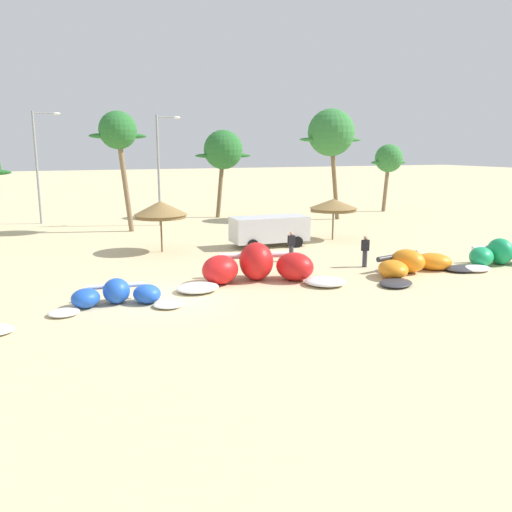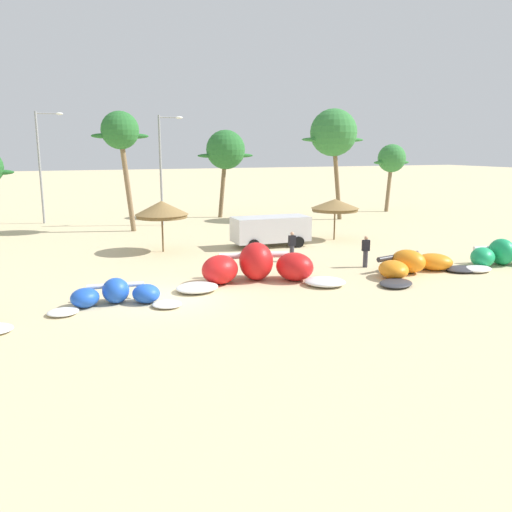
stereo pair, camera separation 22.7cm
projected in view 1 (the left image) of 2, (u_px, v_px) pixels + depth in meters
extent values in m
plane|color=beige|center=(173.00, 298.00, 21.26)|extent=(260.00, 260.00, 0.00)
ellipsoid|color=white|center=(64.00, 313.00, 19.02)|extent=(1.34, 1.27, 0.20)
ellipsoid|color=blue|center=(86.00, 298.00, 19.88)|extent=(1.54, 1.54, 0.74)
ellipsoid|color=blue|center=(116.00, 291.00, 20.43)|extent=(1.18, 1.26, 0.99)
ellipsoid|color=blue|center=(147.00, 294.00, 20.47)|extent=(1.45, 1.49, 0.74)
ellipsoid|color=white|center=(168.00, 305.00, 19.99)|extent=(1.49, 1.45, 0.20)
cylinder|color=white|center=(116.00, 286.00, 20.78)|extent=(2.22, 0.47, 0.20)
cube|color=white|center=(116.00, 292.00, 20.32)|extent=(0.85, 0.51, 0.04)
ellipsoid|color=white|center=(198.00, 288.00, 22.13)|extent=(2.03, 1.80, 0.35)
ellipsoid|color=red|center=(220.00, 270.00, 23.33)|extent=(2.40, 2.39, 1.29)
ellipsoid|color=red|center=(256.00, 261.00, 24.01)|extent=(1.90, 2.11, 1.74)
ellipsoid|color=red|center=(295.00, 267.00, 23.95)|extent=(2.15, 2.30, 1.29)
ellipsoid|color=white|center=(325.00, 282.00, 23.14)|extent=(2.38, 2.29, 0.35)
cylinder|color=white|center=(254.00, 255.00, 24.60)|extent=(3.29, 0.97, 0.30)
cube|color=white|center=(257.00, 262.00, 23.83)|extent=(1.31, 0.89, 0.04)
ellipsoid|color=#333338|center=(396.00, 283.00, 23.14)|extent=(2.23, 2.10, 0.23)
ellipsoid|color=orange|center=(393.00, 269.00, 24.41)|extent=(1.93, 2.17, 0.83)
ellipsoid|color=orange|center=(408.00, 261.00, 25.52)|extent=(1.71, 2.04, 1.13)
ellipsoid|color=orange|center=(433.00, 261.00, 26.08)|extent=(2.23, 2.20, 0.83)
ellipsoid|color=#333338|center=(462.00, 269.00, 25.88)|extent=(1.94, 1.57, 0.23)
cylinder|color=#333338|center=(398.00, 256.00, 25.99)|extent=(2.85, 0.88, 0.26)
cube|color=#333338|center=(411.00, 262.00, 25.38)|extent=(1.15, 0.86, 0.04)
ellipsoid|color=white|center=(476.00, 268.00, 25.85)|extent=(1.72, 1.41, 0.27)
ellipsoid|color=#199E5B|center=(481.00, 257.00, 26.76)|extent=(1.94, 1.93, 1.01)
ellipsoid|color=#199E5B|center=(500.00, 251.00, 27.29)|extent=(1.46, 1.75, 1.36)
cylinder|color=white|center=(494.00, 247.00, 27.79)|extent=(2.50, 0.71, 0.23)
cube|color=white|center=(502.00, 252.00, 27.14)|extent=(1.00, 0.72, 0.04)
cylinder|color=brown|center=(161.00, 233.00, 30.40)|extent=(0.10, 0.10, 2.20)
cone|color=olive|center=(160.00, 208.00, 30.10)|extent=(3.08, 3.08, 0.78)
cylinder|color=brown|center=(161.00, 216.00, 30.20)|extent=(2.93, 2.93, 0.20)
cylinder|color=brown|center=(333.00, 224.00, 34.53)|extent=(0.10, 0.10, 2.09)
cone|color=olive|center=(334.00, 203.00, 34.25)|extent=(3.15, 3.15, 0.61)
cylinder|color=brown|center=(333.00, 210.00, 34.34)|extent=(2.99, 2.99, 0.20)
cube|color=silver|center=(269.00, 229.00, 32.17)|extent=(4.74, 2.07, 1.50)
cube|color=black|center=(250.00, 226.00, 31.67)|extent=(1.22, 1.93, 0.56)
cylinder|color=black|center=(253.00, 245.00, 30.93)|extent=(0.69, 0.26, 0.68)
cylinder|color=black|center=(242.00, 240.00, 32.70)|extent=(0.69, 0.26, 0.68)
cylinder|color=black|center=(297.00, 242.00, 31.94)|extent=(0.69, 0.26, 0.68)
cylinder|color=black|center=(284.00, 237.00, 33.71)|extent=(0.69, 0.26, 0.68)
cylinder|color=#383842|center=(365.00, 259.00, 26.66)|extent=(0.24, 0.24, 0.85)
cube|color=black|center=(365.00, 245.00, 26.52)|extent=(0.36, 0.22, 0.56)
sphere|color=tan|center=(366.00, 238.00, 26.44)|extent=(0.20, 0.20, 0.20)
cylinder|color=#383842|center=(291.00, 254.00, 27.96)|extent=(0.24, 0.24, 0.85)
cube|color=black|center=(291.00, 241.00, 27.82)|extent=(0.36, 0.22, 0.56)
sphere|color=tan|center=(292.00, 233.00, 27.74)|extent=(0.20, 0.20, 0.20)
cylinder|color=#7F6647|center=(125.00, 182.00, 37.36)|extent=(0.98, 0.36, 7.20)
sphere|color=#286B2D|center=(118.00, 130.00, 36.51)|extent=(2.66, 2.66, 2.66)
ellipsoid|color=#286B2D|center=(102.00, 136.00, 36.19)|extent=(1.86, 0.50, 0.36)
ellipsoid|color=#286B2D|center=(133.00, 136.00, 36.99)|extent=(1.86, 0.50, 0.36)
cylinder|color=brown|center=(221.00, 184.00, 45.36)|extent=(0.94, 0.36, 5.83)
sphere|color=#286B2D|center=(223.00, 150.00, 44.87)|extent=(3.36, 3.36, 3.36)
ellipsoid|color=#286B2D|center=(208.00, 156.00, 44.48)|extent=(2.35, 0.50, 0.36)
ellipsoid|color=#286B2D|center=(238.00, 156.00, 45.48)|extent=(2.35, 0.50, 0.36)
cylinder|color=brown|center=(334.00, 177.00, 43.80)|extent=(1.20, 0.36, 7.21)
sphere|color=#337A38|center=(331.00, 133.00, 42.91)|extent=(3.86, 3.86, 3.86)
ellipsoid|color=#337A38|center=(314.00, 140.00, 42.45)|extent=(2.70, 0.50, 0.36)
ellipsoid|color=#337A38|center=(347.00, 140.00, 43.60)|extent=(2.70, 0.50, 0.36)
cylinder|color=#7F6647|center=(386.00, 185.00, 49.72)|extent=(0.69, 0.36, 5.03)
sphere|color=#337A38|center=(389.00, 158.00, 49.27)|extent=(2.62, 2.62, 2.62)
ellipsoid|color=#337A38|center=(379.00, 163.00, 48.96)|extent=(1.84, 0.50, 0.36)
ellipsoid|color=#337A38|center=(398.00, 162.00, 49.74)|extent=(1.84, 0.50, 0.36)
cylinder|color=gray|center=(37.00, 168.00, 41.16)|extent=(0.18, 0.18, 8.77)
cylinder|color=gray|center=(45.00, 113.00, 40.62)|extent=(1.76, 0.10, 0.10)
ellipsoid|color=silver|center=(57.00, 114.00, 40.95)|extent=(0.56, 0.24, 0.20)
cylinder|color=gray|center=(159.00, 171.00, 40.31)|extent=(0.18, 0.18, 8.41)
cylinder|color=gray|center=(167.00, 117.00, 39.78)|extent=(1.57, 0.10, 0.10)
ellipsoid|color=silver|center=(177.00, 117.00, 40.07)|extent=(0.56, 0.24, 0.20)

